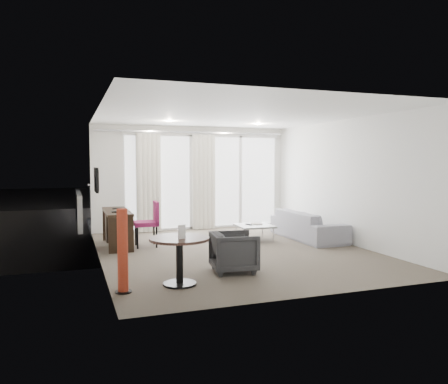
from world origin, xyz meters
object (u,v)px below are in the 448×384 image
object	(u,v)px
coffee_table	(254,233)
rattan_chair_b	(226,203)
red_lamp	(123,251)
tub_armchair	(234,252)
rattan_chair_a	(220,204)
sofa	(308,225)
desk	(117,228)
round_table	(180,261)
desk_chair	(146,224)

from	to	relation	value
coffee_table	rattan_chair_b	distance (m)	4.18
coffee_table	red_lamp	bearing A→B (deg)	-137.23
tub_armchair	rattan_chair_a	size ratio (longest dim) A/B	0.81
sofa	rattan_chair_a	size ratio (longest dim) A/B	2.50
desk	rattan_chair_b	size ratio (longest dim) A/B	1.86
round_table	tub_armchair	size ratio (longest dim) A/B	1.22
tub_armchair	coffee_table	size ratio (longest dim) A/B	0.91
tub_armchair	rattan_chair_b	xyz separation A→B (m)	(2.19, 6.48, 0.10)
tub_armchair	coffee_table	xyz separation A→B (m)	(1.39, 2.38, -0.14)
desk	red_lamp	bearing A→B (deg)	-94.54
desk	rattan_chair_b	xyz separation A→B (m)	(3.69, 3.73, 0.05)
coffee_table	desk_chair	bearing A→B (deg)	177.19
sofa	rattan_chair_a	bearing A→B (deg)	8.82
coffee_table	rattan_chair_a	bearing A→B (deg)	81.92
tub_armchair	sofa	size ratio (longest dim) A/B	0.32
desk	tub_armchair	bearing A→B (deg)	-61.34
desk	rattan_chair_a	size ratio (longest dim) A/B	1.82
rattan_chair_b	tub_armchair	bearing A→B (deg)	-110.00
red_lamp	sofa	distance (m)	5.15
rattan_chair_a	desk	bearing A→B (deg)	-131.11
round_table	coffee_table	world-z (taller)	round_table
desk_chair	sofa	world-z (taller)	desk_chair
red_lamp	rattan_chair_a	xyz separation A→B (m)	(3.71, 6.89, -0.13)
round_table	rattan_chair_b	bearing A→B (deg)	65.37
round_table	tub_armchair	distance (m)	1.06
round_table	rattan_chair_b	distance (m)	7.59
coffee_table	sofa	size ratio (longest dim) A/B	0.36
desk	desk_chair	distance (m)	0.60
tub_armchair	sofa	bearing A→B (deg)	-42.75
tub_armchair	coffee_table	world-z (taller)	tub_armchair
round_table	sofa	distance (m)	4.43
desk_chair	red_lamp	world-z (taller)	red_lamp
sofa	rattan_chair_b	size ratio (longest dim) A/B	2.55
desk_chair	sofa	bearing A→B (deg)	-1.97
red_lamp	sofa	size ratio (longest dim) A/B	0.52
desk	desk_chair	xyz separation A→B (m)	(0.54, -0.25, 0.10)
round_table	coffee_table	xyz separation A→B (m)	(2.36, 2.81, -0.16)
sofa	tub_armchair	bearing A→B (deg)	130.15
desk_chair	coffee_table	world-z (taller)	desk_chair
desk_chair	red_lamp	xyz separation A→B (m)	(-0.80, -3.03, 0.09)
desk_chair	rattan_chair_a	world-z (taller)	desk_chair
desk_chair	rattan_chair_a	bearing A→B (deg)	56.00
desk	round_table	size ratio (longest dim) A/B	1.85
rattan_chair_b	round_table	bearing A→B (deg)	-115.96
red_lamp	rattan_chair_b	bearing A→B (deg)	60.58
red_lamp	tub_armchair	xyz separation A→B (m)	(1.76, 0.53, -0.24)
desk	sofa	size ratio (longest dim) A/B	0.73
rattan_chair_a	round_table	bearing A→B (deg)	-110.80
tub_armchair	round_table	bearing A→B (deg)	120.66
desk	tub_armchair	xyz separation A→B (m)	(1.50, -2.75, -0.05)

